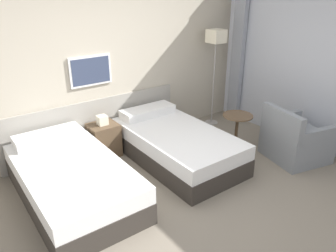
# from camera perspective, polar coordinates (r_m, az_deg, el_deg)

# --- Properties ---
(ground_plane) EXTENTS (16.00, 16.00, 0.00)m
(ground_plane) POSITION_cam_1_polar(r_m,az_deg,el_deg) (4.09, 5.30, -13.30)
(ground_plane) COLOR slate
(wall_headboard) EXTENTS (10.00, 0.10, 2.70)m
(wall_headboard) POSITION_cam_1_polar(r_m,az_deg,el_deg) (5.13, -10.11, 10.32)
(wall_headboard) COLOR #B7AD99
(wall_headboard) RESTS_ON ground_plane
(bed_near_door) EXTENTS (1.11, 2.01, 0.61)m
(bed_near_door) POSITION_cam_1_polar(r_m,az_deg,el_deg) (4.21, -16.39, -8.94)
(bed_near_door) COLOR #332D28
(bed_near_door) RESTS_ON ground_plane
(bed_near_window) EXTENTS (1.11, 2.01, 0.61)m
(bed_near_window) POSITION_cam_1_polar(r_m,az_deg,el_deg) (4.87, 1.36, -3.22)
(bed_near_window) COLOR #332D28
(bed_near_window) RESTS_ON ground_plane
(nightstand) EXTENTS (0.42, 0.39, 0.65)m
(nightstand) POSITION_cam_1_polar(r_m,az_deg,el_deg) (5.07, -11.10, -2.29)
(nightstand) COLOR brown
(nightstand) RESTS_ON ground_plane
(floor_lamp) EXTENTS (0.27, 0.27, 1.73)m
(floor_lamp) POSITION_cam_1_polar(r_m,az_deg,el_deg) (5.88, 8.32, 13.94)
(floor_lamp) COLOR #9E9993
(floor_lamp) RESTS_ON ground_plane
(side_table) EXTENTS (0.46, 0.46, 0.61)m
(side_table) POSITION_cam_1_polar(r_m,az_deg,el_deg) (5.15, 11.90, -0.01)
(side_table) COLOR brown
(side_table) RESTS_ON ground_plane
(armchair) EXTENTS (0.94, 0.94, 0.82)m
(armchair) POSITION_cam_1_polar(r_m,az_deg,el_deg) (5.25, 21.25, -2.54)
(armchair) COLOR gray
(armchair) RESTS_ON ground_plane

